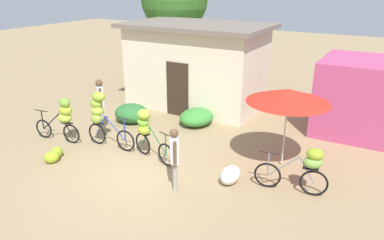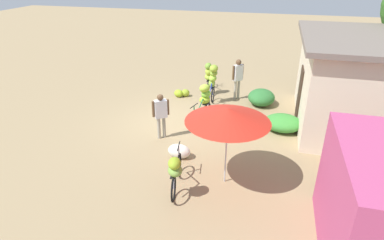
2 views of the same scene
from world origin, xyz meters
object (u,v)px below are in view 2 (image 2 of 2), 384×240
at_px(building_low, 345,81).
at_px(person_bystander, 238,75).
at_px(market_umbrella, 228,115).
at_px(banana_pile_on_ground, 182,93).
at_px(bicycle_near_pile, 212,81).
at_px(person_vendor, 161,112).
at_px(bicycle_center_loaded, 204,100).
at_px(produce_sack, 179,151).
at_px(bicycle_by_shop, 175,170).
at_px(bicycle_leftmost, 209,75).

distance_m(building_low, person_bystander, 4.20).
bearing_deg(market_umbrella, banana_pile_on_ground, -153.19).
relative_size(bicycle_near_pile, person_vendor, 1.11).
height_order(bicycle_near_pile, bicycle_center_loaded, bicycle_near_pile).
xyz_separation_m(bicycle_near_pile, person_bystander, (-0.85, 0.92, 0.08)).
bearing_deg(person_bystander, produce_sack, -11.70).
height_order(bicycle_by_shop, person_vendor, person_vendor).
distance_m(market_umbrella, person_vendor, 3.28).
distance_m(bicycle_near_pile, person_bystander, 1.26).
bearing_deg(person_vendor, bicycle_center_loaded, 145.78).
xyz_separation_m(bicycle_near_pile, banana_pile_on_ground, (-0.49, -1.47, -0.84)).
xyz_separation_m(produce_sack, person_vendor, (-1.05, -0.93, 0.74)).
height_order(bicycle_leftmost, bicycle_center_loaded, bicycle_leftmost).
height_order(bicycle_center_loaded, produce_sack, bicycle_center_loaded).
xyz_separation_m(market_umbrella, bicycle_leftmost, (-6.36, -1.79, -1.15)).
height_order(bicycle_near_pile, bicycle_by_shop, bicycle_near_pile).
height_order(building_low, person_vendor, building_low).
height_order(bicycle_center_loaded, banana_pile_on_ground, bicycle_center_loaded).
xyz_separation_m(bicycle_near_pile, bicycle_by_shop, (5.99, 0.26, -0.30)).
distance_m(produce_sack, person_bystander, 5.35).
height_order(building_low, bicycle_center_loaded, building_low).
bearing_deg(bicycle_leftmost, bicycle_near_pile, 18.41).
height_order(building_low, bicycle_near_pile, building_low).
bearing_deg(person_vendor, bicycle_leftmost, 171.36).
bearing_deg(market_umbrella, person_bystander, -175.54).
bearing_deg(bicycle_center_loaded, bicycle_by_shop, 3.24).
distance_m(building_low, banana_pile_on_ground, 6.56).
bearing_deg(bicycle_center_loaded, banana_pile_on_ground, -145.39).
bearing_deg(bicycle_by_shop, banana_pile_on_ground, -165.04).
bearing_deg(bicycle_leftmost, produce_sack, 2.60).
relative_size(market_umbrella, bicycle_by_shop, 1.27).
relative_size(bicycle_near_pile, bicycle_center_loaded, 1.09).
relative_size(market_umbrella, person_bystander, 1.24).
relative_size(market_umbrella, bicycle_center_loaded, 1.35).
relative_size(bicycle_by_shop, person_vendor, 1.09).
bearing_deg(produce_sack, bicycle_by_shop, 13.78).
bearing_deg(person_vendor, building_low, 114.23).
bearing_deg(produce_sack, bicycle_near_pile, 178.07).
distance_m(bicycle_leftmost, produce_sack, 5.55).
bearing_deg(bicycle_center_loaded, bicycle_leftmost, -171.72).
bearing_deg(person_vendor, market_umbrella, 52.34).
relative_size(bicycle_by_shop, banana_pile_on_ground, 2.29).
distance_m(bicycle_center_loaded, produce_sack, 2.73).
relative_size(bicycle_leftmost, bicycle_center_loaded, 1.06).
relative_size(banana_pile_on_ground, person_bystander, 0.43).
xyz_separation_m(banana_pile_on_ground, person_vendor, (3.76, 0.39, 0.80)).
bearing_deg(building_low, bicycle_leftmost, -108.98).
bearing_deg(produce_sack, building_low, 126.69).
distance_m(building_low, bicycle_by_shop, 7.11).
relative_size(bicycle_near_pile, produce_sack, 2.51).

